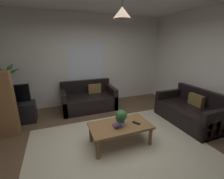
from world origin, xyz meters
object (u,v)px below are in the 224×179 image
object	(u,v)px
potted_plant_on_table	(121,117)
potted_palm_corner	(10,93)
couch_under_window	(89,100)
tv	(12,95)
coffee_table	(120,127)
book_on_table_0	(117,127)
couch_right_side	(190,112)
tv_stand	(16,113)
book_on_table_1	(118,126)
remote_on_table_0	(136,123)
book_on_table_2	(117,125)
pendant_lamp	(122,13)

from	to	relation	value
potted_plant_on_table	potted_palm_corner	bearing A→B (deg)	135.79
couch_under_window	tv	world-z (taller)	tv
potted_palm_corner	potted_plant_on_table	bearing A→B (deg)	-44.21
coffee_table	book_on_table_0	world-z (taller)	book_on_table_0
potted_palm_corner	tv	bearing A→B (deg)	-72.58
couch_right_side	tv_stand	distance (m)	4.35
coffee_table	book_on_table_1	xyz separation A→B (m)	(-0.09, -0.08, 0.10)
coffee_table	book_on_table_0	size ratio (longest dim) A/B	8.58
remote_on_table_0	tv_stand	xyz separation A→B (m)	(-2.40, 1.75, -0.17)
book_on_table_2	remote_on_table_0	distance (m)	0.41
tv	couch_under_window	bearing A→B (deg)	7.88
coffee_table	book_on_table_1	world-z (taller)	book_on_table_1
couch_right_side	book_on_table_2	world-z (taller)	couch_right_side
book_on_table_2	coffee_table	bearing A→B (deg)	35.81
coffee_table	tv	world-z (taller)	tv
remote_on_table_0	couch_right_side	bearing A→B (deg)	157.30
remote_on_table_0	potted_palm_corner	world-z (taller)	potted_palm_corner
book_on_table_0	book_on_table_2	distance (m)	0.05
tv	pendant_lamp	size ratio (longest dim) A/B	1.49
coffee_table	pendant_lamp	xyz separation A→B (m)	(-0.00, -0.00, 2.02)
couch_under_window	couch_right_side	distance (m)	2.81
couch_right_side	book_on_table_2	bearing A→B (deg)	-83.67
coffee_table	pendant_lamp	world-z (taller)	pendant_lamp
remote_on_table_0	tv	size ratio (longest dim) A/B	0.21
pendant_lamp	tv	bearing A→B (deg)	141.41
potted_palm_corner	pendant_lamp	size ratio (longest dim) A/B	2.94
book_on_table_1	book_on_table_2	xyz separation A→B (m)	(-0.01, 0.01, 0.02)
couch_under_window	book_on_table_1	bearing A→B (deg)	-86.94
coffee_table	book_on_table_1	bearing A→B (deg)	-139.33
book_on_table_0	remote_on_table_0	world-z (taller)	book_on_table_0
remote_on_table_0	book_on_table_1	bearing A→B (deg)	-29.37
remote_on_table_0	tv_stand	distance (m)	2.97
potted_plant_on_table	tv	size ratio (longest dim) A/B	0.42
couch_right_side	book_on_table_2	distance (m)	2.11
potted_palm_corner	pendant_lamp	xyz separation A→B (m)	(2.24, -2.15, 1.71)
book_on_table_2	potted_plant_on_table	xyz separation A→B (m)	(0.10, 0.04, 0.11)
book_on_table_0	potted_plant_on_table	distance (m)	0.19
couch_right_side	potted_plant_on_table	xyz separation A→B (m)	(-1.99, -0.19, 0.30)
couch_under_window	pendant_lamp	size ratio (longest dim) A/B	3.00
coffee_table	potted_palm_corner	size ratio (longest dim) A/B	0.77
couch_right_side	tv_stand	xyz separation A→B (m)	(-4.08, 1.52, -0.02)
book_on_table_0	remote_on_table_0	distance (m)	0.40
tv	book_on_table_0	bearing A→B (deg)	-41.01
couch_under_window	pendant_lamp	xyz separation A→B (m)	(0.20, -1.92, 2.10)
book_on_table_0	book_on_table_2	world-z (taller)	book_on_table_2
tv	couch_right_side	bearing A→B (deg)	-20.21
couch_under_window	book_on_table_0	distance (m)	2.00
book_on_table_0	tv	size ratio (longest dim) A/B	0.18
book_on_table_1	potted_plant_on_table	xyz separation A→B (m)	(0.09, 0.05, 0.13)
couch_under_window	book_on_table_2	xyz separation A→B (m)	(0.10, -1.99, 0.19)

